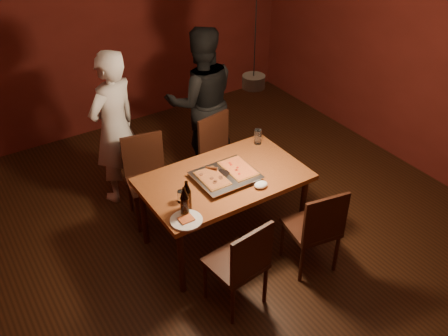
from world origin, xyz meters
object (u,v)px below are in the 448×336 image
chair_far_left (146,170)px  diner_dark (202,101)px  dining_table (224,184)px  pendant_lamp (254,80)px  chair_near_left (242,259)px  beer_bottle_b (187,195)px  chair_near_right (317,224)px  pizza_tray (226,177)px  beer_bottle_a (185,202)px  chair_far_right (220,148)px  plate_slice (186,220)px  diner_white (115,128)px

chair_far_left → diner_dark: bearing=-141.9°
dining_table → pendant_lamp: size_ratio=1.36×
chair_near_left → beer_bottle_b: (-0.17, 0.57, 0.35)m
chair_near_right → diner_dark: diner_dark is taller
pizza_tray → beer_bottle_a: beer_bottle_a is taller
pendant_lamp → chair_far_right: bearing=73.0°
chair_far_left → beer_bottle_b: 1.05m
chair_far_left → pendant_lamp: (0.56, -1.00, 1.22)m
chair_far_left → chair_near_right: bearing=131.0°
pendant_lamp → beer_bottle_a: bearing=-175.6°
pendant_lamp → beer_bottle_b: bearing=179.1°
beer_bottle_a → plate_slice: size_ratio=1.02×
beer_bottle_b → pendant_lamp: bearing=-0.9°
plate_slice → diner_dark: 1.95m
beer_bottle_b → chair_far_right: bearing=45.6°
plate_slice → chair_far_left: bearing=81.8°
chair_far_left → pendant_lamp: bearing=130.4°
chair_far_left → chair_near_right: (0.90, -1.56, 0.00)m
dining_table → beer_bottle_b: 0.59m
plate_slice → diner_white: (0.05, 1.59, 0.08)m
pizza_tray → diner_dark: diner_dark is taller
chair_near_left → pizza_tray: size_ratio=0.88×
chair_far_right → diner_white: size_ratio=0.29×
beer_bottle_a → diner_white: size_ratio=0.16×
chair_near_left → beer_bottle_a: (-0.23, 0.51, 0.35)m
chair_near_left → chair_far_right: bearing=56.7°
plate_slice → diner_dark: bearing=55.6°
chair_far_left → beer_bottle_b: size_ratio=1.79×
beer_bottle_a → beer_bottle_b: beer_bottle_b is taller
chair_far_right → pendant_lamp: pendant_lamp is taller
dining_table → chair_near_right: bearing=-59.3°
chair_far_left → chair_near_left: size_ratio=1.02×
dining_table → diner_dark: diner_dark is taller
beer_bottle_a → pendant_lamp: (0.69, 0.05, 0.87)m
chair_near_left → pizza_tray: (0.33, 0.75, 0.24)m
chair_far_right → plate_slice: chair_far_right is taller
chair_far_left → pendant_lamp: size_ratio=0.45×
beer_bottle_a → pendant_lamp: 1.12m
pizza_tray → diner_white: size_ratio=0.33×
pizza_tray → diner_white: diner_white is taller
pizza_tray → diner_dark: (0.51, 1.29, 0.08)m
chair_near_left → pendant_lamp: pendant_lamp is taller
diner_dark → chair_near_left: bearing=85.1°
chair_near_left → diner_white: 2.06m
beer_bottle_b → beer_bottle_a: bearing=-132.2°
chair_far_left → beer_bottle_a: size_ratio=1.80×
dining_table → beer_bottle_a: bearing=-153.5°
plate_slice → diner_white: diner_white is taller
diner_white → diner_dark: size_ratio=0.98×
plate_slice → pendant_lamp: bearing=10.1°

